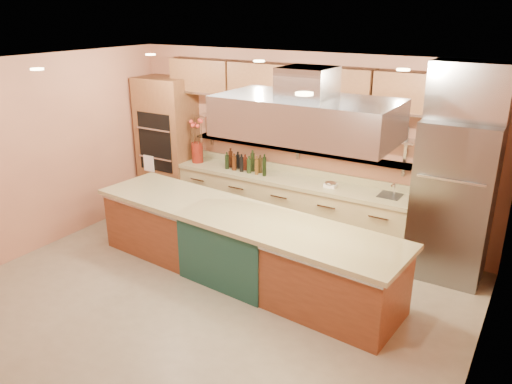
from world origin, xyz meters
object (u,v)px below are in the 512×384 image
Objects in this scene: refrigerator at (453,202)px; island at (240,245)px; flower_vase at (197,153)px; green_canister at (259,115)px; kitchen_scale at (330,184)px; copper_kettle at (239,114)px.

refrigerator is 2.81m from island.
flower_vase is 1.79× the size of green_canister.
green_canister reaches higher than flower_vase.
island is at bearing -39.38° from flower_vase.
refrigerator is 3.15m from green_canister.
flower_vase is at bearing 179.86° from refrigerator.
island is 1.69m from kitchen_scale.
island is at bearing -147.61° from refrigerator.
island is 12.77× the size of flower_vase.
green_canister is (-3.05, 0.23, 0.76)m from refrigerator.
copper_kettle is (-3.43, 0.23, 0.73)m from refrigerator.
island is 25.27× the size of copper_kettle.
green_canister reaches higher than copper_kettle.
copper_kettle is at bearing 176.16° from refrigerator.
refrigerator reaches higher than kitchen_scale.
copper_kettle reaches higher than kitchen_scale.
copper_kettle reaches higher than flower_vase.
green_canister is at bearing 175.68° from refrigerator.
refrigerator is 11.06× the size of green_canister.
island is 2.42m from flower_vase.
kitchen_scale is at bearing -9.26° from green_canister.
refrigerator is 12.38× the size of kitchen_scale.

